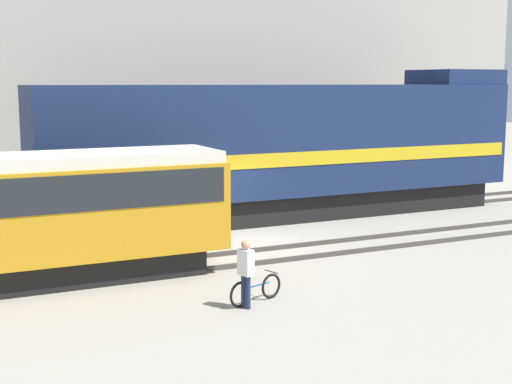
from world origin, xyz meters
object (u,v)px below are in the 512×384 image
object	(u,v)px
person	(246,268)
bicycle	(256,290)
freight_locomotive	(290,149)
streetcar	(28,212)

from	to	relation	value
person	bicycle	bearing A→B (deg)	35.26
freight_locomotive	bicycle	bearing A→B (deg)	-122.54
streetcar	bicycle	distance (m)	6.10
streetcar	bicycle	size ratio (longest dim) A/B	6.48
freight_locomotive	bicycle	xyz separation A→B (m)	(-5.77, -9.04, -2.32)
bicycle	freight_locomotive	bearing A→B (deg)	57.46
freight_locomotive	bicycle	size ratio (longest dim) A/B	12.17
bicycle	person	bearing A→B (deg)	-144.74
freight_locomotive	bicycle	world-z (taller)	freight_locomotive
streetcar	person	world-z (taller)	streetcar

